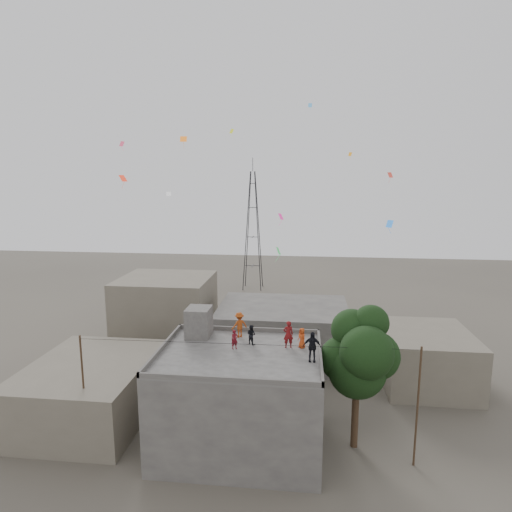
% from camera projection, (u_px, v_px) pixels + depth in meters
% --- Properties ---
extents(ground, '(140.00, 140.00, 0.00)m').
position_uv_depth(ground, '(240.00, 443.00, 27.39)').
color(ground, '#48443B').
rests_on(ground, ground).
extents(main_building, '(10.00, 8.00, 6.10)m').
position_uv_depth(main_building, '(240.00, 399.00, 26.86)').
color(main_building, '#4B4946').
rests_on(main_building, ground).
extents(parapet, '(10.00, 8.00, 0.30)m').
position_uv_depth(parapet, '(240.00, 351.00, 26.31)').
color(parapet, '#4B4946').
rests_on(parapet, main_building).
extents(stair_head_box, '(1.60, 1.80, 2.00)m').
position_uv_depth(stair_head_box, '(199.00, 322.00, 29.06)').
color(stair_head_box, '#4B4946').
rests_on(stair_head_box, main_building).
extents(neighbor_west, '(8.00, 10.00, 4.00)m').
position_uv_depth(neighbor_west, '(91.00, 390.00, 30.22)').
color(neighbor_west, '#655E50').
rests_on(neighbor_west, ground).
extents(neighbor_north, '(12.00, 9.00, 5.00)m').
position_uv_depth(neighbor_north, '(283.00, 332.00, 40.44)').
color(neighbor_north, '#4B4946').
rests_on(neighbor_north, ground).
extents(neighbor_northwest, '(9.00, 8.00, 7.00)m').
position_uv_depth(neighbor_northwest, '(166.00, 311.00, 43.55)').
color(neighbor_northwest, '#655E50').
rests_on(neighbor_northwest, ground).
extents(neighbor_east, '(7.00, 8.00, 4.40)m').
position_uv_depth(neighbor_east, '(426.00, 358.00, 35.25)').
color(neighbor_east, '#655E50').
rests_on(neighbor_east, ground).
extents(tree, '(4.90, 4.60, 9.10)m').
position_uv_depth(tree, '(360.00, 355.00, 26.10)').
color(tree, black).
rests_on(tree, ground).
extents(utility_line, '(20.12, 0.62, 7.40)m').
position_uv_depth(utility_line, '(245.00, 398.00, 25.45)').
color(utility_line, black).
rests_on(utility_line, ground).
extents(transmission_tower, '(2.97, 2.97, 20.01)m').
position_uv_depth(transmission_tower, '(253.00, 231.00, 65.41)').
color(transmission_tower, black).
rests_on(transmission_tower, ground).
extents(person_red_adult, '(0.72, 0.55, 1.76)m').
position_uv_depth(person_red_adult, '(288.00, 334.00, 27.07)').
color(person_red_adult, maroon).
rests_on(person_red_adult, main_building).
extents(person_orange_child, '(0.71, 0.75, 1.29)m').
position_uv_depth(person_orange_child, '(302.00, 338.00, 27.11)').
color(person_orange_child, '#CD4517').
rests_on(person_orange_child, main_building).
extents(person_dark_child, '(0.79, 0.74, 1.28)m').
position_uv_depth(person_dark_child, '(251.00, 335.00, 27.71)').
color(person_dark_child, black).
rests_on(person_dark_child, main_building).
extents(person_dark_adult, '(1.06, 0.46, 1.80)m').
position_uv_depth(person_dark_adult, '(312.00, 347.00, 25.00)').
color(person_dark_adult, black).
rests_on(person_dark_adult, main_building).
extents(person_orange_adult, '(1.28, 1.16, 1.73)m').
position_uv_depth(person_orange_adult, '(239.00, 325.00, 28.93)').
color(person_orange_adult, '#A13F12').
rests_on(person_orange_adult, main_building).
extents(person_red_child, '(0.54, 0.50, 1.24)m').
position_uv_depth(person_red_child, '(235.00, 340.00, 26.91)').
color(person_red_child, maroon).
rests_on(person_red_child, main_building).
extents(kites, '(19.30, 15.61, 11.06)m').
position_uv_depth(kites, '(259.00, 179.00, 31.16)').
color(kites, '#FF351A').
rests_on(kites, ground).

